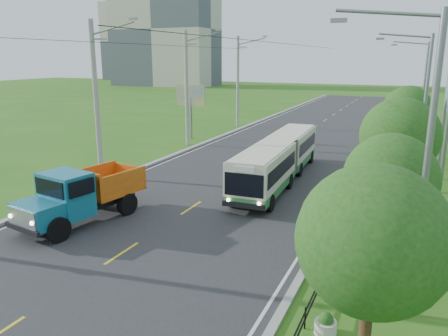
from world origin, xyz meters
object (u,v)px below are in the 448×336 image
Objects in this scene: pole_far at (238,81)px; streetlight_near at (421,160)px; streetlight_far at (422,91)px; planter_mid at (377,183)px; dump_truck at (81,192)px; planter_front at (326,325)px; streetlight_mid at (421,109)px; planter_near at (360,228)px; pole_near at (97,100)px; pole_mid at (187,88)px; planter_far at (386,156)px; billboard_left at (191,99)px; tree_back at (410,108)px; tree_fifth at (408,114)px; tree_second at (392,184)px; tree_third at (401,141)px; bus at (279,157)px; tree_fourth at (404,130)px; tree_front at (376,247)px.

pole_far reaches higher than streetlight_near.
planter_mid is (-2.04, -14.00, -4.62)m from streetlight_far.
streetlight_near is at bearing -60.19° from pole_far.
planter_front is at bearing -8.67° from dump_truck.
streetlight_mid is at bearing 90.00° from streetlight_near.
planter_near is 8.00m from planter_mid.
planter_front is at bearing -33.12° from pole_near.
pole_mid reaches higher than planter_near.
pole_far is 1.10× the size of streetlight_mid.
pole_near is 14.93× the size of planter_far.
pole_mid is 18.88m from planter_mid.
pole_near is 1.92× the size of billboard_left.
tree_back reaches higher than planter_mid.
pole_far reaches higher than tree_fifth.
planter_near is (16.86, -3.00, -4.81)m from pole_near.
tree_back is 28.37m from planter_front.
tree_back is 5.48m from planter_far.
tree_back is 8.21× the size of planter_front.
tree_second is at bearing -48.48° from billboard_left.
pole_near is 1.67× the size of tree_third.
tree_second is 0.88× the size of tree_third.
planter_far is (16.86, 13.00, -4.81)m from pole_near.
tree_second is 5.19m from planter_near.
tree_fifth is 1.05× the size of tree_back.
planter_front is at bearing -97.06° from tree_third.
pole_near is 14.93× the size of planter_near.
bus is at bearing 147.20° from tree_third.
streetlight_far reaches higher than tree_fourth.
tree_fifth is 14.64m from planter_near.
planter_far is at bearing 92.78° from tree_front.
bus is (-7.93, -1.25, -3.30)m from streetlight_mid.
tree_third reaches higher than billboard_left.
tree_fourth is 8.06× the size of planter_mid.
planter_mid is 0.10× the size of dump_truck.
pole_far is 14.93× the size of planter_far.
tree_fourth is 8.62m from planter_far.
tree_second is 12.36m from planter_mid.
pole_far is 38.03m from streetlight_near.
tree_third is 0.66× the size of streetlight_near.
tree_second is 0.91× the size of tree_fifth.
dump_truck is at bearing -127.37° from tree_fifth.
tree_fifth is 8.66× the size of planter_front.
pole_mid is at bearing 157.46° from planter_mid.
tree_fourth reaches higher than planter_front.
streetlight_far is at bearing 71.20° from planter_far.
streetlight_near reaches higher than planter_front.
dump_truck is (-13.72, -23.96, -2.16)m from tree_back.
tree_fourth is 1.04× the size of billboard_left.
streetlight_near is (0.79, -26.14, 1.25)m from tree_back.
billboard_left is (-19.36, 9.86, 0.28)m from tree_fourth.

